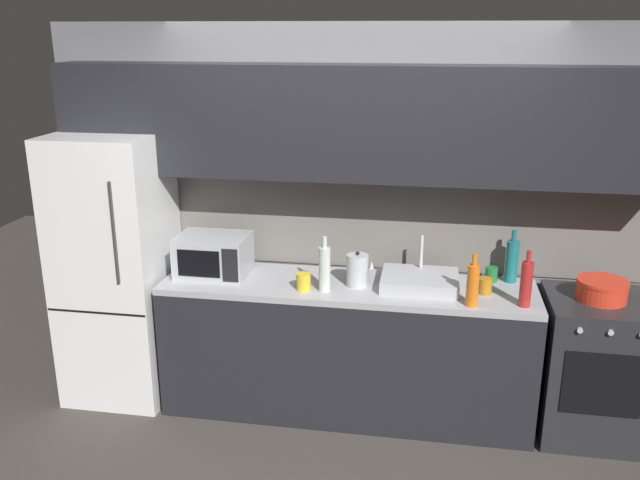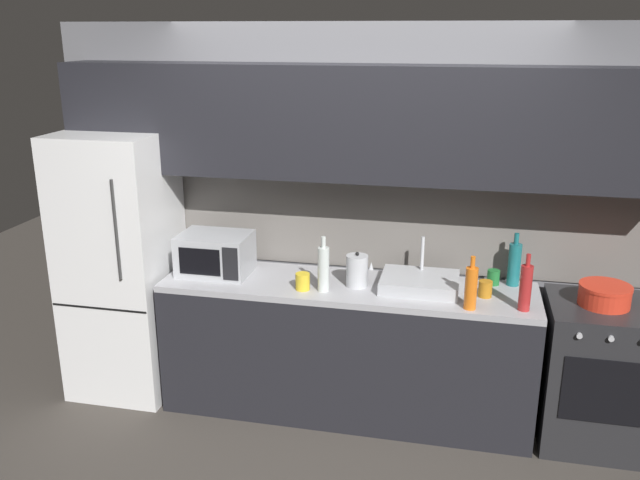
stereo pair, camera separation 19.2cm
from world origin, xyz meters
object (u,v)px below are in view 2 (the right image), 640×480
object	(u,v)px
kettle	(357,271)
wine_bottle_orange	(471,287)
wine_bottle_red	(526,287)
mug_yellow	(303,282)
mug_amber	(485,289)
wine_bottle_clear	(323,268)
refrigerator	(122,265)
microwave	(215,254)
mug_green	(493,277)
wine_bottle_teal	(514,264)
cooking_pot	(605,295)
oven_range	(593,373)

from	to	relation	value
kettle	wine_bottle_orange	world-z (taller)	wine_bottle_orange
wine_bottle_red	mug_yellow	size ratio (longest dim) A/B	3.21
kettle	mug_amber	size ratio (longest dim) A/B	2.27
kettle	wine_bottle_clear	xyz separation A→B (m)	(-0.19, -0.12, 0.04)
refrigerator	wine_bottle_red	distance (m)	2.65
microwave	mug_amber	size ratio (longest dim) A/B	4.60
microwave	mug_green	distance (m)	1.81
mug_amber	wine_bottle_teal	bearing A→B (deg)	53.76
wine_bottle_teal	cooking_pot	xyz separation A→B (m)	(0.51, -0.22, -0.08)
refrigerator	wine_bottle_teal	world-z (taller)	refrigerator
wine_bottle_clear	wine_bottle_teal	size ratio (longest dim) A/B	1.03
kettle	mug_yellow	world-z (taller)	kettle
wine_bottle_orange	oven_range	bearing A→B (deg)	16.17
oven_range	wine_bottle_clear	xyz separation A→B (m)	(-1.66, -0.13, 0.60)
wine_bottle_teal	cooking_pot	bearing A→B (deg)	-23.67
kettle	wine_bottle_red	world-z (taller)	wine_bottle_red
oven_range	mug_yellow	world-z (taller)	mug_yellow
microwave	mug_green	bearing A→B (deg)	5.91
mug_amber	mug_yellow	bearing A→B (deg)	-173.40
oven_range	mug_amber	bearing A→B (deg)	-178.73
refrigerator	kettle	size ratio (longest dim) A/B	8.03
wine_bottle_orange	cooking_pot	bearing A→B (deg)	16.18
oven_range	wine_bottle_teal	distance (m)	0.81
cooking_pot	oven_range	bearing A→B (deg)	-160.01
refrigerator	wine_bottle_red	world-z (taller)	refrigerator
wine_bottle_orange	mug_amber	bearing A→B (deg)	66.84
mug_amber	cooking_pot	world-z (taller)	cooking_pot
mug_green	mug_amber	bearing A→B (deg)	-103.66
oven_range	wine_bottle_red	size ratio (longest dim) A/B	2.64
refrigerator	wine_bottle_clear	world-z (taller)	refrigerator
cooking_pot	wine_bottle_orange	bearing A→B (deg)	-163.82
kettle	mug_green	bearing A→B (deg)	14.37
refrigerator	kettle	bearing A→B (deg)	-0.39
microwave	mug_green	world-z (taller)	microwave
mug_yellow	kettle	bearing A→B (deg)	22.60
cooking_pot	refrigerator	bearing A→B (deg)	-180.00
mug_green	mug_yellow	xyz separation A→B (m)	(-1.16, -0.35, 0.01)
mug_green	cooking_pot	size ratio (longest dim) A/B	0.32
wine_bottle_clear	mug_yellow	world-z (taller)	wine_bottle_clear
refrigerator	oven_range	bearing A→B (deg)	-0.02
oven_range	wine_bottle_clear	distance (m)	1.77
refrigerator	wine_bottle_teal	bearing A→B (deg)	4.89
mug_yellow	mug_amber	size ratio (longest dim) A/B	1.06
wine_bottle_clear	cooking_pot	distance (m)	1.67
mug_amber	cooking_pot	bearing A→B (deg)	1.38
mug_green	mug_yellow	size ratio (longest dim) A/B	0.90
oven_range	mug_green	bearing A→B (deg)	161.76
microwave	oven_range	bearing A→B (deg)	-0.47
kettle	mug_yellow	size ratio (longest dim) A/B	2.13
wine_bottle_red	cooking_pot	bearing A→B (deg)	20.70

